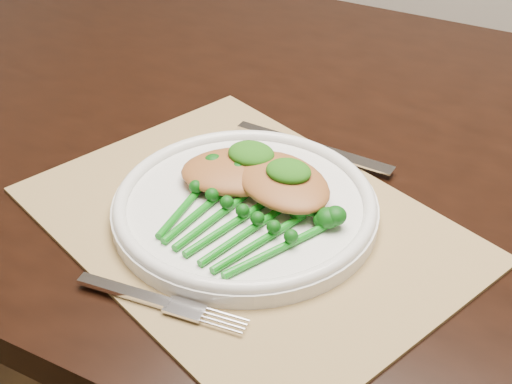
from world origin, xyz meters
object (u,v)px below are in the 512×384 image
at_px(dining_table, 345,350).
at_px(chicken_fillet_left, 240,171).
at_px(placemat, 246,223).
at_px(dinner_plate, 245,205).
at_px(broccolini_bundle, 230,225).

height_order(dining_table, chicken_fillet_left, chicken_fillet_left).
distance_m(dining_table, placemat, 0.43).
xyz_separation_m(dinner_plate, broccolini_bundle, (0.01, -0.05, 0.01)).
xyz_separation_m(dining_table, placemat, (-0.07, -0.20, 0.37)).
bearing_deg(placemat, broccolini_bundle, -66.69).
height_order(placemat, dinner_plate, dinner_plate).
bearing_deg(dining_table, broccolini_bundle, -104.20).
relative_size(dinner_plate, broccolini_bundle, 1.50).
bearing_deg(broccolini_bundle, placemat, 104.78).
relative_size(dining_table, broccolini_bundle, 8.52).
relative_size(dining_table, dinner_plate, 5.66).
xyz_separation_m(dinner_plate, chicken_fillet_left, (-0.02, 0.03, 0.02)).
height_order(dining_table, placemat, placemat).
height_order(chicken_fillet_left, broccolini_bundle, chicken_fillet_left).
relative_size(dining_table, placemat, 3.54).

